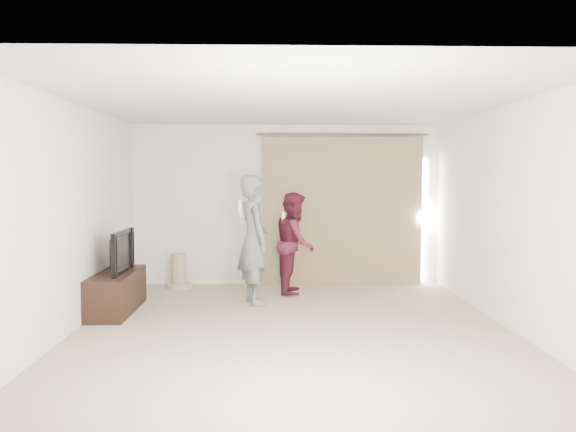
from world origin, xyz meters
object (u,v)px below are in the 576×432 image
object	(u,v)px
tv	(116,251)
person_man	(254,239)
tv_console	(117,292)
person_woman	(295,243)

from	to	relation	value
tv	person_man	world-z (taller)	person_man
tv_console	person_man	world-z (taller)	person_man
tv_console	person_woman	xyz separation A→B (m)	(2.37, 1.14, 0.50)
tv_console	tv	distance (m)	0.53
tv_console	person_man	size ratio (longest dim) A/B	0.76
tv	person_woman	size ratio (longest dim) A/B	0.62
person_woman	tv_console	bearing A→B (deg)	-154.33
person_woman	tv	bearing A→B (deg)	-154.33
tv_console	person_man	xyz separation A→B (m)	(1.77, 0.44, 0.63)
person_man	tv	bearing A→B (deg)	-166.04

